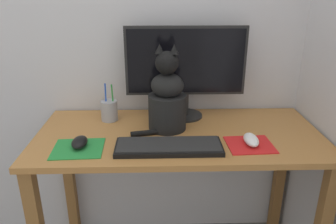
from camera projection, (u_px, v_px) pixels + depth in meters
wall_back at (176, 6)px, 1.53m from camera, size 7.00×0.04×2.50m
desk at (179, 157)px, 1.47m from camera, size 1.23×0.56×0.74m
monitor at (186, 67)px, 1.50m from camera, size 0.56×0.17×0.43m
keyboard at (169, 146)px, 1.28m from camera, size 0.42×0.15×0.02m
mousepad_left at (78, 149)px, 1.28m from camera, size 0.20×0.18×0.00m
mousepad_right at (250, 145)px, 1.31m from camera, size 0.19×0.17×0.00m
computer_mouse_left at (80, 142)px, 1.29m from camera, size 0.06×0.10×0.04m
computer_mouse_right at (251, 140)px, 1.31m from camera, size 0.06×0.11×0.04m
cat at (167, 99)px, 1.41m from camera, size 0.25×0.19×0.38m
pen_cup at (109, 110)px, 1.53m from camera, size 0.08×0.08×0.18m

